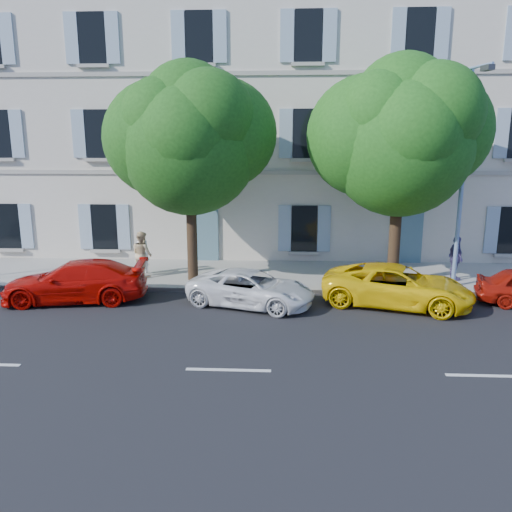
# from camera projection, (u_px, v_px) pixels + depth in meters

# --- Properties ---
(ground) EXTENTS (90.00, 90.00, 0.00)m
(ground) POSITION_uv_depth(u_px,v_px,m) (242.00, 314.00, 15.56)
(ground) COLOR black
(sidewalk) EXTENTS (36.00, 4.50, 0.15)m
(sidewalk) POSITION_uv_depth(u_px,v_px,m) (251.00, 275.00, 19.88)
(sidewalk) COLOR #A09E96
(sidewalk) RESTS_ON ground
(kerb) EXTENTS (36.00, 0.16, 0.16)m
(kerb) POSITION_uv_depth(u_px,v_px,m) (247.00, 290.00, 17.76)
(kerb) COLOR #9E998E
(kerb) RESTS_ON ground
(building) EXTENTS (28.00, 7.00, 12.00)m
(building) POSITION_uv_depth(u_px,v_px,m) (258.00, 127.00, 24.19)
(building) COLOR beige
(building) RESTS_ON ground
(car_red_coupe) EXTENTS (4.90, 2.52, 1.36)m
(car_red_coupe) POSITION_uv_depth(u_px,v_px,m) (75.00, 281.00, 16.69)
(car_red_coupe) COLOR #B80A05
(car_red_coupe) RESTS_ON ground
(car_white_coupe) EXTENTS (4.52, 3.08, 1.15)m
(car_white_coupe) POSITION_uv_depth(u_px,v_px,m) (251.00, 288.00, 16.25)
(car_white_coupe) COLOR white
(car_white_coupe) RESTS_ON ground
(car_yellow_supercar) EXTENTS (5.20, 3.47, 1.33)m
(car_yellow_supercar) POSITION_uv_depth(u_px,v_px,m) (397.00, 286.00, 16.22)
(car_yellow_supercar) COLOR yellow
(car_yellow_supercar) RESTS_ON ground
(tree_left) EXTENTS (4.95, 4.95, 7.67)m
(tree_left) POSITION_uv_depth(u_px,v_px,m) (189.00, 147.00, 17.85)
(tree_left) COLOR #3A2819
(tree_left) RESTS_ON sidewalk
(tree_right) EXTENTS (5.06, 5.06, 7.79)m
(tree_right) POSITION_uv_depth(u_px,v_px,m) (400.00, 145.00, 17.43)
(tree_right) COLOR #3A2819
(tree_right) RESTS_ON sidewalk
(street_lamp) EXTENTS (0.41, 1.61, 7.48)m
(street_lamp) POSITION_uv_depth(u_px,v_px,m) (465.00, 168.00, 16.98)
(street_lamp) COLOR #7293BF
(street_lamp) RESTS_ON sidewalk
(pedestrian_a) EXTENTS (0.73, 0.67, 1.67)m
(pedestrian_a) POSITION_uv_depth(u_px,v_px,m) (142.00, 253.00, 19.59)
(pedestrian_a) COLOR white
(pedestrian_a) RESTS_ON sidewalk
(pedestrian_b) EXTENTS (1.09, 1.07, 1.77)m
(pedestrian_b) POSITION_uv_depth(u_px,v_px,m) (142.00, 254.00, 19.20)
(pedestrian_b) COLOR #D1B585
(pedestrian_b) RESTS_ON sidewalk
(pedestrian_c) EXTENTS (0.51, 1.03, 1.69)m
(pedestrian_c) POSITION_uv_depth(u_px,v_px,m) (456.00, 258.00, 18.68)
(pedestrian_c) COLOR #4D437B
(pedestrian_c) RESTS_ON sidewalk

